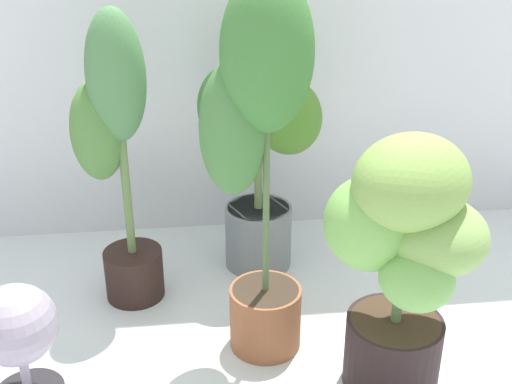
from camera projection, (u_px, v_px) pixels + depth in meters
name	position (u px, v px, depth m)	size (l,w,h in m)	color
ground_plane	(260.00, 368.00, 1.75)	(8.00, 8.00, 0.00)	silver
potted_plant_back_left	(115.00, 149.00, 1.87)	(0.26, 0.21, 0.91)	black
potted_plant_center	(258.00, 142.00, 1.59)	(0.32, 0.24, 1.04)	#985736
potted_plant_front_right	(403.00, 250.00, 1.53)	(0.43, 0.37, 0.70)	black
potted_plant_back_center	(258.00, 125.00, 2.04)	(0.47, 0.35, 0.87)	slate
floor_fan	(17.00, 332.00, 1.56)	(0.25, 0.25, 0.33)	#272429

